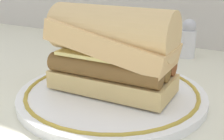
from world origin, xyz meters
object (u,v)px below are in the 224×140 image
at_px(plate, 112,94).
at_px(salt_shaker, 188,39).
at_px(butter_knife, 121,58).
at_px(sausage_sandwich, 112,49).

height_order(plate, salt_shaker, salt_shaker).
bearing_deg(plate, butter_knife, 112.74).
bearing_deg(plate, salt_shaker, 81.56).
relative_size(plate, salt_shaker, 3.37).
distance_m(plate, butter_knife, 0.19).
distance_m(plate, sausage_sandwich, 0.07).
bearing_deg(butter_knife, plate, -67.26).
relative_size(plate, butter_knife, 2.24).
distance_m(sausage_sandwich, butter_knife, 0.20).
bearing_deg(sausage_sandwich, salt_shaker, 80.79).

